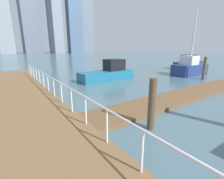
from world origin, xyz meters
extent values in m
plane|color=slate|center=(0.00, 20.00, 0.00)|extent=(300.00, 300.00, 0.00)
cube|color=brown|center=(4.19, 11.98, 0.09)|extent=(15.38, 2.00, 0.18)
cylinder|color=white|center=(-3.15, 8.50, 0.93)|extent=(0.06, 0.06, 1.05)
cylinder|color=white|center=(-3.15, 9.93, 0.93)|extent=(0.06, 0.06, 1.05)
cylinder|color=white|center=(-3.15, 11.36, 0.93)|extent=(0.06, 0.06, 1.05)
cylinder|color=white|center=(-3.15, 12.79, 0.93)|extent=(0.06, 0.06, 1.05)
cylinder|color=white|center=(-3.15, 14.22, 0.93)|extent=(0.06, 0.06, 1.05)
cylinder|color=white|center=(-3.15, 15.65, 0.93)|extent=(0.06, 0.06, 1.05)
cylinder|color=white|center=(-3.15, 17.08, 0.93)|extent=(0.06, 0.06, 1.05)
cylinder|color=white|center=(-3.15, 18.51, 0.93)|extent=(0.06, 0.06, 1.05)
cylinder|color=white|center=(-3.15, 19.94, 0.93)|extent=(0.06, 0.06, 1.05)
cylinder|color=white|center=(-3.15, 21.37, 0.93)|extent=(0.06, 0.06, 1.05)
cylinder|color=white|center=(-3.15, 22.80, 0.93)|extent=(0.06, 0.06, 1.05)
cylinder|color=white|center=(-3.15, 24.24, 0.93)|extent=(0.06, 0.06, 1.05)
cylinder|color=white|center=(-3.15, 25.67, 0.93)|extent=(0.06, 0.06, 1.05)
cylinder|color=white|center=(-3.15, 10.64, 1.45)|extent=(0.06, 30.05, 0.06)
cylinder|color=brown|center=(11.68, 14.30, 1.16)|extent=(0.30, 0.30, 2.33)
cylinder|color=brown|center=(-0.88, 10.23, 1.03)|extent=(0.29, 0.29, 2.06)
cube|color=navy|center=(13.37, 16.79, 0.64)|extent=(4.89, 2.04, 1.29)
cube|color=white|center=(13.04, 16.79, 1.81)|extent=(1.64, 1.61, 1.04)
cylinder|color=silver|center=(13.37, 16.79, 4.43)|extent=(0.12, 0.12, 6.29)
cube|color=#1E6B8C|center=(3.14, 19.75, 0.47)|extent=(5.96, 2.14, 0.94)
cube|color=black|center=(4.12, 19.80, 1.51)|extent=(2.02, 1.55, 1.15)
cube|color=navy|center=(19.30, 20.18, 0.58)|extent=(6.21, 1.95, 1.15)
cube|color=black|center=(18.82, 20.20, 1.69)|extent=(2.24, 1.44, 1.07)
cylinder|color=silver|center=(19.30, 20.18, 4.85)|extent=(0.12, 0.12, 7.39)
cube|color=#8C939E|center=(-1.28, 133.79, 17.29)|extent=(9.53, 7.95, 34.58)
cube|color=gray|center=(28.72, 127.16, 32.39)|extent=(7.98, 12.33, 64.77)
cube|color=slate|center=(55.36, 135.06, 28.67)|extent=(12.48, 12.24, 57.33)
camera|label=1|loc=(-5.38, 6.43, 3.12)|focal=25.03mm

